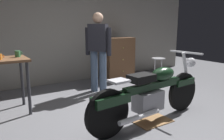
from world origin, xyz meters
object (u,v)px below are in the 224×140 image
(person_standing, at_px, (98,49))
(wooden_dresser, at_px, (118,59))
(motorcycle, at_px, (152,93))
(mug_green_speckled, at_px, (18,54))
(shop_stool, at_px, (158,64))

(person_standing, relative_size, wooden_dresser, 1.52)
(motorcycle, height_order, mug_green_speckled, mug_green_speckled)
(person_standing, height_order, wooden_dresser, person_standing)
(motorcycle, height_order, shop_stool, motorcycle)
(motorcycle, height_order, person_standing, person_standing)
(shop_stool, bearing_deg, person_standing, 171.15)
(person_standing, relative_size, shop_stool, 2.61)
(person_standing, distance_m, wooden_dresser, 1.28)
(motorcycle, distance_m, wooden_dresser, 2.70)
(person_standing, height_order, mug_green_speckled, person_standing)
(motorcycle, distance_m, person_standing, 1.82)
(shop_stool, relative_size, wooden_dresser, 0.58)
(person_standing, xyz_separation_m, mug_green_speckled, (-1.61, -0.18, 0.03))
(wooden_dresser, bearing_deg, person_standing, -144.22)
(mug_green_speckled, bearing_deg, motorcycle, -46.18)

